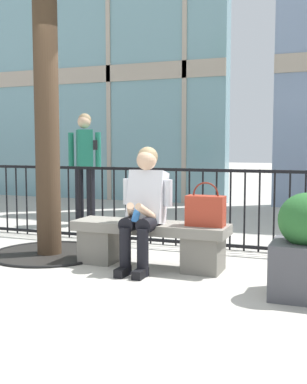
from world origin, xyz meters
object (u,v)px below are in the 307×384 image
(stone_bench, at_px, (150,240))
(seated_person_with_phone, at_px, (144,204))
(planter, at_px, (306,249))
(handbag_on_bench, at_px, (206,210))
(bystander_at_railing, at_px, (85,160))

(stone_bench, bearing_deg, seated_person_with_phone, -94.94)
(planter, bearing_deg, stone_bench, 162.39)
(stone_bench, relative_size, planter, 1.88)
(handbag_on_bench, bearing_deg, bystander_at_railing, 140.07)
(bystander_at_railing, bearing_deg, stone_bench, -47.41)
(stone_bench, relative_size, seated_person_with_phone, 1.32)
(bystander_at_railing, bearing_deg, seated_person_with_phone, -49.30)
(handbag_on_bench, relative_size, planter, 0.50)
(stone_bench, distance_m, bystander_at_railing, 2.89)
(handbag_on_bench, xyz_separation_m, bystander_at_railing, (-2.47, 2.07, 0.40))
(stone_bench, bearing_deg, planter, -17.61)
(planter, bearing_deg, seated_person_with_phone, 166.92)
(stone_bench, bearing_deg, bystander_at_railing, 132.59)
(bystander_at_railing, height_order, planter, bystander_at_railing)
(seated_person_with_phone, height_order, handbag_on_bench, seated_person_with_phone)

